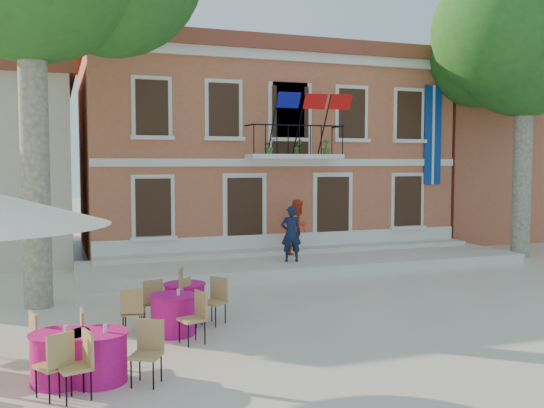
{
  "coord_description": "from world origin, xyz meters",
  "views": [
    {
      "loc": [
        -5.44,
        -13.08,
        3.33
      ],
      "look_at": [
        0.47,
        3.5,
        2.09
      ],
      "focal_mm": 40.0,
      "sensor_mm": 36.0,
      "label": 1
    }
  ],
  "objects_px": {
    "pedestrian_navy": "(291,234)",
    "cafe_table_2": "(59,356)",
    "plane_tree_east": "(526,45)",
    "cafe_table_1": "(99,354)",
    "cafe_table_4": "(185,300)",
    "pedestrian_orange": "(298,227)",
    "cafe_table_3": "(173,313)"
  },
  "relations": [
    {
      "from": "pedestrian_navy",
      "to": "cafe_table_2",
      "type": "xyz_separation_m",
      "value": [
        -6.68,
        -7.53,
        -0.73
      ]
    },
    {
      "from": "pedestrian_navy",
      "to": "plane_tree_east",
      "type": "bearing_deg",
      "value": -168.0
    },
    {
      "from": "plane_tree_east",
      "to": "cafe_table_1",
      "type": "height_order",
      "value": "plane_tree_east"
    },
    {
      "from": "cafe_table_2",
      "to": "cafe_table_4",
      "type": "relative_size",
      "value": 1.06
    },
    {
      "from": "pedestrian_navy",
      "to": "cafe_table_1",
      "type": "distance_m",
      "value": 9.84
    },
    {
      "from": "pedestrian_orange",
      "to": "cafe_table_1",
      "type": "height_order",
      "value": "pedestrian_orange"
    },
    {
      "from": "cafe_table_1",
      "to": "cafe_table_2",
      "type": "height_order",
      "value": "same"
    },
    {
      "from": "plane_tree_east",
      "to": "cafe_table_4",
      "type": "height_order",
      "value": "plane_tree_east"
    },
    {
      "from": "cafe_table_2",
      "to": "cafe_table_3",
      "type": "xyz_separation_m",
      "value": [
        2.07,
        2.0,
        0.01
      ]
    },
    {
      "from": "plane_tree_east",
      "to": "pedestrian_navy",
      "type": "xyz_separation_m",
      "value": [
        -8.57,
        0.08,
        -6.16
      ]
    },
    {
      "from": "plane_tree_east",
      "to": "cafe_table_3",
      "type": "bearing_deg",
      "value": -157.57
    },
    {
      "from": "cafe_table_3",
      "to": "cafe_table_4",
      "type": "distance_m",
      "value": 1.1
    },
    {
      "from": "cafe_table_4",
      "to": "pedestrian_navy",
      "type": "bearing_deg",
      "value": 47.17
    },
    {
      "from": "pedestrian_orange",
      "to": "cafe_table_2",
      "type": "bearing_deg",
      "value": -166.55
    },
    {
      "from": "cafe_table_2",
      "to": "pedestrian_orange",
      "type": "bearing_deg",
      "value": 49.76
    },
    {
      "from": "pedestrian_orange",
      "to": "plane_tree_east",
      "type": "bearing_deg",
      "value": -46.02
    },
    {
      "from": "cafe_table_1",
      "to": "cafe_table_2",
      "type": "relative_size",
      "value": 0.95
    },
    {
      "from": "cafe_table_1",
      "to": "cafe_table_3",
      "type": "bearing_deg",
      "value": 54.79
    },
    {
      "from": "cafe_table_3",
      "to": "cafe_table_4",
      "type": "bearing_deg",
      "value": 67.01
    },
    {
      "from": "cafe_table_3",
      "to": "cafe_table_1",
      "type": "bearing_deg",
      "value": -125.21
    },
    {
      "from": "pedestrian_navy",
      "to": "pedestrian_orange",
      "type": "height_order",
      "value": "pedestrian_orange"
    },
    {
      "from": "cafe_table_1",
      "to": "cafe_table_4",
      "type": "bearing_deg",
      "value": 58.39
    },
    {
      "from": "pedestrian_navy",
      "to": "cafe_table_4",
      "type": "xyz_separation_m",
      "value": [
        -4.18,
        -4.51,
        -0.72
      ]
    },
    {
      "from": "pedestrian_navy",
      "to": "cafe_table_4",
      "type": "bearing_deg",
      "value": 59.73
    },
    {
      "from": "cafe_table_1",
      "to": "plane_tree_east",
      "type": "bearing_deg",
      "value": 27.3
    },
    {
      "from": "cafe_table_4",
      "to": "plane_tree_east",
      "type": "bearing_deg",
      "value": 19.14
    },
    {
      "from": "cafe_table_2",
      "to": "cafe_table_4",
      "type": "distance_m",
      "value": 3.92
    },
    {
      "from": "cafe_table_2",
      "to": "cafe_table_3",
      "type": "height_order",
      "value": "same"
    },
    {
      "from": "pedestrian_orange",
      "to": "cafe_table_3",
      "type": "distance_m",
      "value": 8.68
    },
    {
      "from": "cafe_table_1",
      "to": "pedestrian_orange",
      "type": "bearing_deg",
      "value": 52.4
    },
    {
      "from": "plane_tree_east",
      "to": "cafe_table_2",
      "type": "relative_size",
      "value": 5.05
    },
    {
      "from": "plane_tree_east",
      "to": "cafe_table_1",
      "type": "relative_size",
      "value": 5.3
    }
  ]
}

